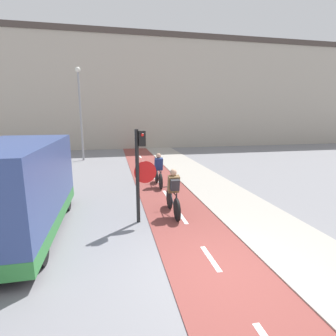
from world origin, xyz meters
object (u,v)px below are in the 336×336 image
cyclist_near (173,194)px  cyclist_far (159,172)px  traffic_light_pole (140,166)px  street_lamp_far (80,104)px  van (15,191)px

cyclist_near → cyclist_far: (0.15, 3.60, -0.05)m
cyclist_far → traffic_light_pole: bearing=-107.4°
traffic_light_pole → cyclist_far: 4.29m
street_lamp_far → cyclist_far: bearing=-62.8°
street_lamp_far → cyclist_near: bearing=-71.2°
cyclist_near → van: size_ratio=0.34×
street_lamp_far → van: bearing=-92.5°
street_lamp_far → cyclist_far: street_lamp_far is taller
van → traffic_light_pole: bearing=2.9°
cyclist_near → cyclist_far: cyclist_near is taller
cyclist_far → cyclist_near: bearing=-92.3°
traffic_light_pole → cyclist_near: traffic_light_pole is taller
street_lamp_far → van: size_ratio=1.20×
traffic_light_pole → cyclist_near: bearing=17.9°
traffic_light_pole → van: (-3.38, -0.17, -0.52)m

